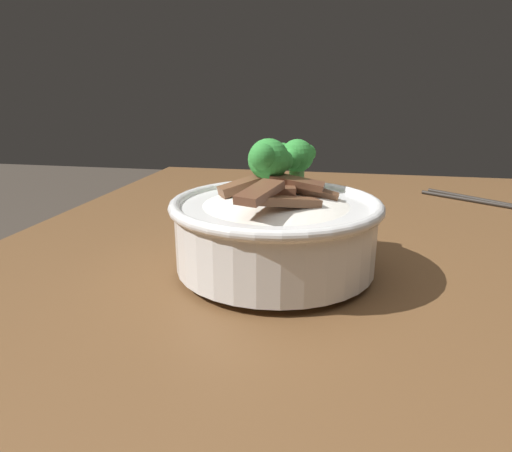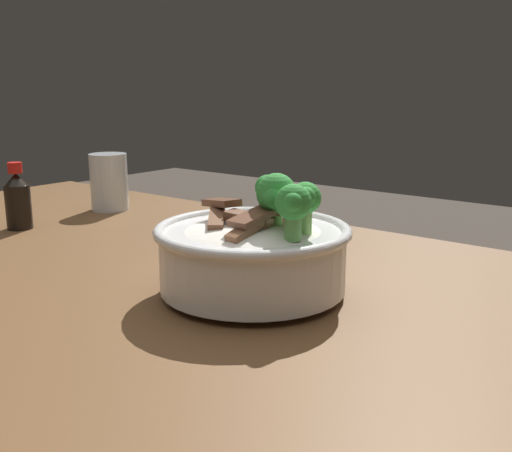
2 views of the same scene
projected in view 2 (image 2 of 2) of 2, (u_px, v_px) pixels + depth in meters
dining_table at (110, 367)px, 0.72m from camera, size 1.51×0.97×0.80m
rice_bowl at (254, 248)px, 0.69m from camera, size 0.23×0.23×0.14m
drinking_glass at (109, 186)px, 1.17m from camera, size 0.07×0.07×0.11m
soy_sauce_bottle at (18, 200)px, 1.01m from camera, size 0.04×0.04×0.11m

